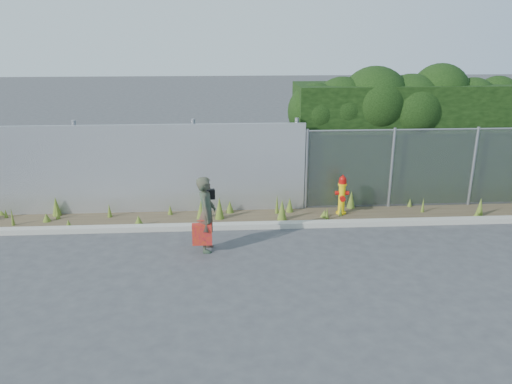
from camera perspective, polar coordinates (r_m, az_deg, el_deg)
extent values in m
plane|color=#3D3D40|center=(9.86, 2.27, -8.06)|extent=(80.00, 80.00, 0.00)
cube|color=#A7A497|center=(11.47, 1.37, -3.81)|extent=(16.00, 0.22, 0.12)
cube|color=#4B3D2B|center=(12.04, 1.13, -2.98)|extent=(16.00, 1.20, 0.01)
cone|color=#46601D|center=(11.98, -6.29, -2.05)|extent=(0.23, 0.23, 0.46)
cone|color=#46601D|center=(11.82, 2.99, -2.11)|extent=(0.23, 0.23, 0.51)
cone|color=#46601D|center=(13.33, 17.17, -1.21)|extent=(0.12, 0.12, 0.22)
cone|color=#46601D|center=(13.00, 18.54, -1.46)|extent=(0.08, 0.08, 0.38)
cone|color=#46601D|center=(12.54, -3.32, -1.27)|extent=(0.09, 0.09, 0.36)
cone|color=#46601D|center=(12.16, 7.83, -2.50)|extent=(0.21, 0.21, 0.18)
cone|color=#46601D|center=(12.76, -22.82, -2.74)|extent=(0.20, 0.20, 0.22)
cone|color=#46601D|center=(12.80, -26.08, -2.62)|extent=(0.08, 0.08, 0.43)
cone|color=#46601D|center=(12.17, -20.63, -3.47)|extent=(0.16, 0.16, 0.21)
cone|color=#46601D|center=(12.24, 2.42, -1.42)|extent=(0.10, 0.10, 0.50)
cone|color=#46601D|center=(13.10, 23.92, -2.39)|extent=(0.17, 0.17, 0.20)
cone|color=#46601D|center=(11.91, -4.20, -1.90)|extent=(0.23, 0.23, 0.55)
cone|color=#46601D|center=(12.34, -6.40, -2.09)|extent=(0.11, 0.11, 0.20)
cone|color=#46601D|center=(13.25, 24.23, -1.60)|extent=(0.19, 0.19, 0.46)
cone|color=#46601D|center=(12.37, -9.79, -2.07)|extent=(0.13, 0.13, 0.25)
cone|color=#46601D|center=(11.81, -13.27, -3.27)|extent=(0.23, 0.23, 0.26)
cone|color=#46601D|center=(12.80, -21.73, -2.25)|extent=(0.10, 0.10, 0.33)
cone|color=#46601D|center=(12.33, -3.01, -1.73)|extent=(0.20, 0.20, 0.31)
cone|color=#46601D|center=(13.42, -26.68, -2.26)|extent=(0.10, 0.10, 0.22)
cone|color=#46601D|center=(12.26, 9.64, -2.11)|extent=(0.09, 0.09, 0.31)
cone|color=#46601D|center=(12.83, 10.82, -0.89)|extent=(0.21, 0.21, 0.46)
cone|color=#46601D|center=(12.38, 3.87, -1.51)|extent=(0.19, 0.19, 0.38)
cone|color=#46601D|center=(12.52, -16.41, -2.08)|extent=(0.12, 0.12, 0.35)
cone|color=#46601D|center=(13.03, -21.87, -1.59)|extent=(0.22, 0.22, 0.47)
cone|color=#46601D|center=(11.97, 8.12, -2.52)|extent=(0.09, 0.09, 0.32)
cone|color=#46601D|center=(13.70, -27.06, -1.84)|extent=(0.23, 0.23, 0.26)
cube|color=#A6A8AD|center=(12.45, -14.17, 2.48)|extent=(8.50, 0.08, 2.20)
cylinder|color=gray|center=(12.84, -19.59, 2.67)|extent=(0.10, 0.10, 2.30)
cylinder|color=gray|center=(12.36, -7.00, 3.03)|extent=(0.10, 0.10, 2.30)
cylinder|color=gray|center=(12.45, 4.57, 3.23)|extent=(0.10, 0.10, 2.30)
cube|color=gray|center=(13.31, 19.52, 2.54)|extent=(6.50, 0.03, 2.00)
cylinder|color=gray|center=(13.09, 19.98, 6.75)|extent=(6.50, 0.04, 0.04)
cylinder|color=gray|center=(12.41, 5.78, 2.54)|extent=(0.07, 0.07, 2.05)
cylinder|color=gray|center=(12.93, 15.23, 2.63)|extent=(0.07, 0.07, 2.05)
cylinder|color=gray|center=(13.75, 23.57, 2.64)|extent=(0.07, 0.07, 2.05)
cube|color=black|center=(14.20, 19.33, 5.59)|extent=(7.30, 1.60, 3.00)
sphere|color=black|center=(13.04, 6.85, 9.15)|extent=(1.45, 1.45, 1.45)
sphere|color=black|center=(13.22, 9.80, 9.53)|extent=(1.56, 1.56, 1.56)
sphere|color=black|center=(13.42, 13.37, 10.01)|extent=(1.81, 1.81, 1.81)
sphere|color=black|center=(13.73, 17.19, 9.09)|extent=(1.79, 1.79, 1.79)
sphere|color=black|center=(14.06, 20.26, 10.57)|extent=(1.52, 1.52, 1.52)
sphere|color=black|center=(14.27, 23.47, 9.51)|extent=(1.22, 1.22, 1.22)
sphere|color=black|center=(14.83, 25.81, 9.63)|extent=(1.17, 1.17, 1.17)
cylinder|color=yellow|center=(12.48, 9.67, -2.37)|extent=(0.25, 0.25, 0.05)
cylinder|color=yellow|center=(12.36, 9.76, -0.86)|extent=(0.16, 0.16, 0.75)
cylinder|color=yellow|center=(12.24, 9.86, 0.87)|extent=(0.21, 0.21, 0.04)
cylinder|color=#B20F0A|center=(12.22, 9.87, 1.15)|extent=(0.18, 0.18, 0.09)
sphere|color=#B20F0A|center=(12.20, 9.89, 1.43)|extent=(0.17, 0.17, 0.17)
cylinder|color=#B20F0A|center=(12.18, 9.91, 1.82)|extent=(0.04, 0.04, 0.04)
cylinder|color=#B20F0A|center=(12.28, 9.24, -0.12)|extent=(0.09, 0.10, 0.10)
cylinder|color=#B20F0A|center=(12.33, 10.36, -0.09)|extent=(0.09, 0.10, 0.10)
cylinder|color=#B20F0A|center=(12.22, 9.90, -0.76)|extent=(0.13, 0.11, 0.13)
imported|color=#0F6341|center=(10.13, -5.68, -2.53)|extent=(0.40, 0.59, 1.57)
cube|color=#AF0A2D|center=(10.13, -6.18, -4.81)|extent=(0.40, 0.15, 0.44)
cylinder|color=#AF0A2D|center=(10.02, -6.24, -3.28)|extent=(0.19, 0.02, 0.02)
cube|color=black|center=(10.12, -5.48, -0.26)|extent=(0.27, 0.11, 0.20)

